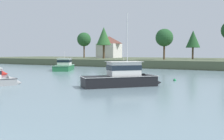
% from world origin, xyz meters
% --- Properties ---
extents(sailboat_white, '(7.04, 7.72, 12.39)m').
position_xyz_m(sailboat_white, '(-13.02, 41.10, 0.25)').
color(sailboat_white, white).
rests_on(sailboat_white, ground).
extents(cruiser_green, '(8.20, 10.57, 5.67)m').
position_xyz_m(cruiser_green, '(-30.34, 42.41, 0.66)').
color(cruiser_green, '#236B3D').
rests_on(cruiser_green, ground).
extents(cruiser_black, '(8.52, 9.40, 5.66)m').
position_xyz_m(cruiser_black, '(-3.80, 23.22, 0.72)').
color(cruiser_black, black).
rests_on(cruiser_black, ground).
extents(mooring_buoy_orange, '(0.45, 0.45, 0.50)m').
position_xyz_m(mooring_buoy_orange, '(-39.11, 52.08, 0.08)').
color(mooring_buoy_orange, orange).
rests_on(mooring_buoy_orange, ground).
extents(mooring_buoy_green, '(0.41, 0.41, 0.47)m').
position_xyz_m(mooring_buoy_green, '(-0.82, 32.28, 0.07)').
color(mooring_buoy_green, '#1E8C47').
rests_on(mooring_buoy_green, ground).
extents(shore_tree_center_left, '(4.35, 4.35, 8.92)m').
position_xyz_m(shore_tree_center_left, '(-10.00, 78.69, 8.28)').
color(shore_tree_center_left, brown).
rests_on(shore_tree_center_left, far_shore_bank).
extents(shore_tree_inland_c, '(5.15, 5.15, 8.98)m').
position_xyz_m(shore_tree_inland_c, '(-15.97, 69.49, 8.43)').
color(shore_tree_inland_c, brown).
rests_on(shore_tree_inland_c, far_shore_bank).
extents(shore_tree_right, '(5.53, 5.53, 10.11)m').
position_xyz_m(shore_tree_right, '(-53.34, 80.06, 9.37)').
color(shore_tree_right, brown).
rests_on(shore_tree_right, far_shore_bank).
extents(shore_tree_inland_a, '(5.06, 5.06, 10.87)m').
position_xyz_m(shore_tree_inland_a, '(-38.83, 72.23, 9.75)').
color(shore_tree_inland_a, brown).
rests_on(shore_tree_inland_a, far_shore_bank).
extents(cottage_behind_trees, '(8.98, 7.90, 8.83)m').
position_xyz_m(cottage_behind_trees, '(-46.41, 87.94, 6.64)').
color(cottage_behind_trees, silver).
rests_on(cottage_behind_trees, far_shore_bank).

